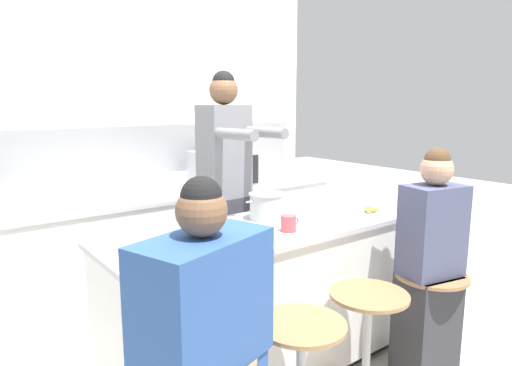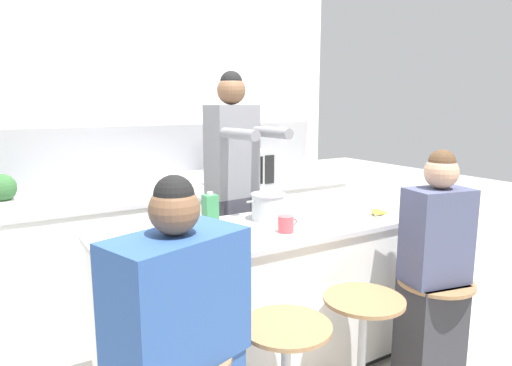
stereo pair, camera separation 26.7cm
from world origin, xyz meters
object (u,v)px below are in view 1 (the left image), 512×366
(bar_stool_center_right, at_px, (367,340))
(microwave, at_px, (224,169))
(banana_bunch, at_px, (371,209))
(bar_stool_rightmost, at_px, (429,317))
(person_wrapped_blanket, at_px, (205,365))
(fruit_bowl, at_px, (205,235))
(person_seated_near, at_px, (429,276))
(coffee_cup_near, at_px, (289,223))
(juice_carton, at_px, (212,213))
(cooking_pot, at_px, (266,206))
(person_cooking, at_px, (226,204))
(kitchen_island, at_px, (263,300))

(bar_stool_center_right, xyz_separation_m, microwave, (0.37, 1.96, 0.67))
(banana_bunch, bearing_deg, microwave, 95.94)
(bar_stool_rightmost, distance_m, person_wrapped_blanket, 1.56)
(banana_bunch, bearing_deg, fruit_bowl, 174.83)
(microwave, bearing_deg, person_seated_near, -86.60)
(fruit_bowl, bearing_deg, person_seated_near, -26.69)
(person_wrapped_blanket, bearing_deg, coffee_cup_near, 11.59)
(juice_carton, height_order, microwave, microwave)
(cooking_pot, bearing_deg, banana_bunch, -22.52)
(cooking_pot, xyz_separation_m, juice_carton, (-0.39, 0.00, 0.02))
(person_cooking, relative_size, cooking_pot, 6.13)
(person_wrapped_blanket, relative_size, banana_bunch, 10.22)
(person_seated_near, distance_m, microwave, 2.04)
(banana_bunch, bearing_deg, person_wrapped_blanket, -163.06)
(person_seated_near, relative_size, cooking_pot, 4.62)
(person_seated_near, bearing_deg, person_wrapped_blanket, -168.06)
(microwave, bearing_deg, person_wrapped_blanket, -125.07)
(bar_stool_center_right, distance_m, person_seated_near, 0.56)
(person_cooking, bearing_deg, person_wrapped_blanket, -131.42)
(juice_carton, bearing_deg, bar_stool_center_right, -53.64)
(bar_stool_center_right, xyz_separation_m, fruit_bowl, (-0.67, 0.54, 0.58))
(coffee_cup_near, xyz_separation_m, juice_carton, (-0.33, 0.29, 0.05))
(bar_stool_rightmost, bearing_deg, bar_stool_center_right, 174.51)
(kitchen_island, height_order, cooking_pot, cooking_pot)
(coffee_cup_near, height_order, banana_bunch, coffee_cup_near)
(cooking_pot, xyz_separation_m, fruit_bowl, (-0.54, -0.17, -0.05))
(bar_stool_center_right, distance_m, cooking_pot, 0.95)
(coffee_cup_near, bearing_deg, person_cooking, 84.55)
(juice_carton, bearing_deg, person_wrapped_blanket, -123.85)
(coffee_cup_near, relative_size, banana_bunch, 0.90)
(bar_stool_center_right, distance_m, person_cooking, 1.30)
(person_cooking, distance_m, fruit_bowl, 0.83)
(bar_stool_rightmost, bearing_deg, fruit_bowl, 153.34)
(fruit_bowl, xyz_separation_m, microwave, (1.04, 1.41, 0.09))
(bar_stool_rightmost, xyz_separation_m, person_cooking, (-0.63, 1.22, 0.56))
(bar_stool_center_right, bearing_deg, bar_stool_rightmost, -5.49)
(kitchen_island, relative_size, fruit_bowl, 10.47)
(cooking_pot, bearing_deg, kitchen_island, -133.49)
(bar_stool_center_right, relative_size, microwave, 1.23)
(person_wrapped_blanket, height_order, fruit_bowl, person_wrapped_blanket)
(microwave, bearing_deg, bar_stool_rightmost, -86.18)
(bar_stool_center_right, bearing_deg, coffee_cup_near, 114.90)
(person_wrapped_blanket, xyz_separation_m, banana_bunch, (1.56, 0.48, 0.30))
(kitchen_island, relative_size, person_cooking, 1.03)
(person_cooking, distance_m, person_seated_near, 1.40)
(bar_stool_rightmost, distance_m, juice_carton, 1.43)
(bar_stool_center_right, height_order, cooking_pot, cooking_pot)
(coffee_cup_near, distance_m, juice_carton, 0.44)
(kitchen_island, xyz_separation_m, fruit_bowl, (-0.42, -0.04, 0.49))
(coffee_cup_near, xyz_separation_m, banana_bunch, (0.73, 0.01, -0.03))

